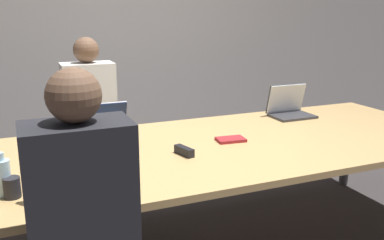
# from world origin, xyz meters

# --- Properties ---
(curtain_wall) EXTENTS (12.00, 0.06, 2.80)m
(curtain_wall) POSITION_xyz_m (0.00, 2.28, 1.40)
(curtain_wall) COLOR #BCB7B2
(curtain_wall) RESTS_ON ground_plane
(conference_table) EXTENTS (3.77, 1.35, 0.73)m
(conference_table) POSITION_xyz_m (0.00, 0.00, 0.68)
(conference_table) COLOR tan
(conference_table) RESTS_ON ground_plane
(laptop_far_midleft) EXTENTS (0.31, 0.24, 0.24)m
(laptop_far_midleft) POSITION_xyz_m (-0.49, 0.44, 0.80)
(laptop_far_midleft) COLOR silver
(laptop_far_midleft) RESTS_ON conference_table
(person_far_midleft) EXTENTS (0.40, 0.24, 1.38)m
(person_far_midleft) POSITION_xyz_m (-0.51, 0.97, 0.67)
(person_far_midleft) COLOR #2D2D38
(person_far_midleft) RESTS_ON ground_plane
(laptop_far_right) EXTENTS (0.34, 0.26, 0.26)m
(laptop_far_right) POSITION_xyz_m (1.02, 0.46, 0.80)
(laptop_far_right) COLOR #333338
(laptop_far_right) RESTS_ON conference_table
(laptop_near_left) EXTENTS (0.36, 0.22, 0.22)m
(laptop_near_left) POSITION_xyz_m (-0.85, -0.45, 0.80)
(laptop_near_left) COLOR #333338
(laptop_near_left) RESTS_ON conference_table
(cup_near_left) EXTENTS (0.08, 0.08, 0.10)m
(cup_near_left) POSITION_xyz_m (-1.09, -0.37, 0.78)
(cup_near_left) COLOR #232328
(cup_near_left) RESTS_ON conference_table
(bottle_near_left) EXTENTS (0.08, 0.08, 0.21)m
(bottle_near_left) POSITION_xyz_m (-1.13, -0.33, 0.82)
(bottle_near_left) COLOR #ADD1E0
(bottle_near_left) RESTS_ON conference_table
(stapler) EXTENTS (0.08, 0.16, 0.05)m
(stapler) POSITION_xyz_m (-0.13, -0.12, 0.75)
(stapler) COLOR black
(stapler) RESTS_ON conference_table
(notebook) EXTENTS (0.20, 0.14, 0.02)m
(notebook) POSITION_xyz_m (0.26, 0.02, 0.74)
(notebook) COLOR maroon
(notebook) RESTS_ON conference_table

